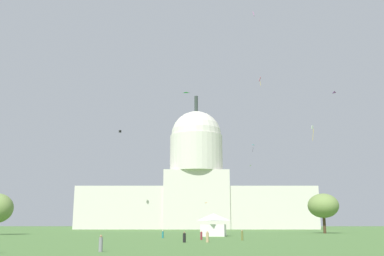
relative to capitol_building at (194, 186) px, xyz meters
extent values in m
cube|color=beige|center=(-28.89, 0.00, -10.90)|extent=(57.77, 19.19, 20.21)
cube|color=beige|center=(28.89, 0.00, -10.90)|extent=(57.77, 19.19, 20.21)
cube|color=beige|center=(0.00, 0.00, -7.04)|extent=(31.44, 21.11, 27.94)
cylinder|color=beige|center=(0.00, 0.00, 15.98)|extent=(26.43, 26.43, 18.10)
sphere|color=beige|center=(0.00, 0.00, 25.02)|extent=(25.53, 25.53, 25.53)
cylinder|color=#2D3833|center=(0.00, 0.00, 42.00)|extent=(1.80, 1.80, 8.43)
cube|color=white|center=(2.71, -116.20, -19.71)|extent=(6.15, 7.59, 2.59)
pyramid|color=white|center=(2.71, -116.20, -16.80)|extent=(6.46, 7.97, 1.61)
cylinder|color=#42301E|center=(35.75, -89.15, -18.16)|extent=(0.82, 0.82, 5.70)
ellipsoid|color=olive|center=(35.75, -89.15, -13.22)|extent=(9.04, 9.84, 6.95)
cylinder|color=gray|center=(-11.42, -170.76, -20.30)|extent=(0.56, 0.56, 1.43)
sphere|color=#A37556|center=(-11.42, -170.76, -19.46)|extent=(0.35, 0.35, 0.25)
cylinder|color=olive|center=(6.34, -140.74, -20.27)|extent=(0.39, 0.39, 1.48)
sphere|color=#A37556|center=(6.34, -140.74, -19.42)|extent=(0.24, 0.24, 0.22)
cylinder|color=tan|center=(0.19, -148.36, -20.28)|extent=(0.61, 0.61, 1.46)
sphere|color=tan|center=(0.19, -148.36, -19.45)|extent=(0.30, 0.30, 0.21)
cylinder|color=black|center=(-3.31, -148.97, -20.33)|extent=(0.63, 0.63, 1.36)
sphere|color=#A37556|center=(-3.31, -148.97, -19.52)|extent=(0.34, 0.34, 0.25)
cylinder|color=#1E757A|center=(-7.82, -129.60, -20.36)|extent=(0.39, 0.39, 1.30)
sphere|color=beige|center=(-7.82, -129.60, -19.59)|extent=(0.29, 0.29, 0.24)
cylinder|color=maroon|center=(-0.52, -138.25, -20.34)|extent=(0.44, 0.44, 1.33)
sphere|color=beige|center=(-0.52, -138.25, -19.56)|extent=(0.27, 0.27, 0.23)
pyramid|color=green|center=(-3.76, -101.65, 16.91)|extent=(1.51, 0.60, 0.23)
pyramid|color=purple|center=(33.44, -113.77, 12.85)|extent=(0.88, 1.68, 0.22)
cube|color=white|center=(25.64, -118.53, 3.48)|extent=(0.67, 0.64, 0.81)
cylinder|color=gold|center=(25.72, -118.53, 1.69)|extent=(0.35, 0.40, 2.76)
pyramid|color=orange|center=(3.30, -63.80, -11.40)|extent=(1.39, 1.97, 0.43)
pyramid|color=#33BCDB|center=(19.42, -62.63, 9.10)|extent=(1.51, 1.45, 0.45)
cylinder|color=black|center=(19.66, -62.95, 7.54)|extent=(0.30, 0.11, 1.57)
cube|color=pink|center=(16.08, -105.38, 19.63)|extent=(0.73, 0.70, 1.29)
cylinder|color=gold|center=(16.20, -105.38, 18.33)|extent=(0.18, 0.13, 1.28)
cube|color=black|center=(-32.91, -34.90, 19.94)|extent=(1.21, 1.20, 0.42)
cube|color=black|center=(-32.91, -34.90, 20.43)|extent=(1.21, 1.20, 0.42)
pyramid|color=#8CD133|center=(20.25, -54.72, 2.71)|extent=(0.88, 1.75, 0.41)
cube|color=#D1339E|center=(11.85, -125.55, 28.34)|extent=(0.50, 0.74, 1.09)
camera|label=1|loc=(-2.15, -216.33, -18.17)|focal=40.65mm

